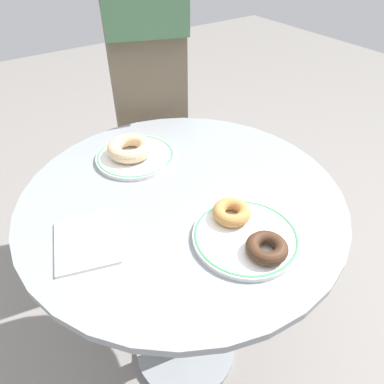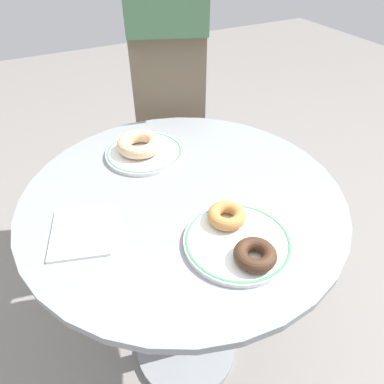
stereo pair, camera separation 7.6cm
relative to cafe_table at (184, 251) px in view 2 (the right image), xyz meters
name	(u,v)px [view 2 (the right image)]	position (x,y,z in m)	size (l,w,h in m)	color
ground_plane	(186,349)	(0.00, 0.00, -0.53)	(7.00, 7.00, 0.02)	gray
cafe_table	(184,251)	(0.00, 0.00, 0.00)	(0.72, 0.72, 0.72)	gray
plate_left	(144,152)	(-0.18, -0.02, 0.21)	(0.20, 0.20, 0.01)	white
plate_right	(237,241)	(0.18, 0.03, 0.21)	(0.21, 0.21, 0.01)	white
donut_glazed	(139,144)	(-0.19, -0.03, 0.23)	(0.11, 0.11, 0.03)	#E0B789
donut_chocolate	(255,255)	(0.24, 0.03, 0.22)	(0.08, 0.08, 0.03)	#422819
donut_old_fashioned	(227,216)	(0.13, 0.03, 0.22)	(0.08, 0.08, 0.03)	#BC7F42
paper_napkin	(81,232)	(0.02, -0.23, 0.20)	(0.14, 0.11, 0.01)	white
person_figure	(165,38)	(-0.55, 0.20, 0.37)	(0.49, 0.36, 1.79)	brown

